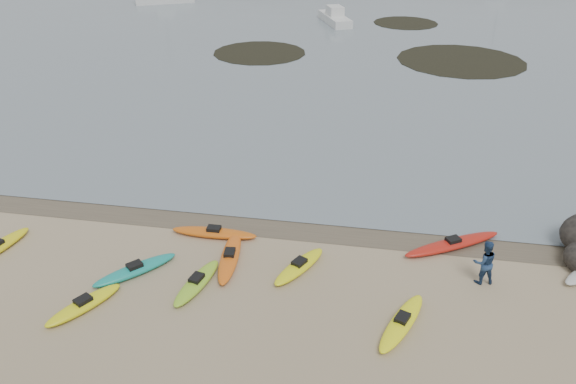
# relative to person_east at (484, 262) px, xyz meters

# --- Properties ---
(ground) EXTENTS (600.00, 600.00, 0.00)m
(ground) POSITION_rel_person_east_xyz_m (-7.79, 2.93, -0.89)
(ground) COLOR tan
(ground) RESTS_ON ground
(wet_sand) EXTENTS (60.00, 60.00, 0.00)m
(wet_sand) POSITION_rel_person_east_xyz_m (-7.79, 2.63, -0.88)
(wet_sand) COLOR brown
(wet_sand) RESTS_ON ground
(kayaks) EXTENTS (25.13, 9.01, 0.34)m
(kayaks) POSITION_rel_person_east_xyz_m (-8.06, -0.66, -0.72)
(kayaks) COLOR orange
(kayaks) RESTS_ON ground
(person_east) EXTENTS (0.99, 0.85, 1.77)m
(person_east) POSITION_rel_person_east_xyz_m (0.00, 0.00, 0.00)
(person_east) COLOR navy
(person_east) RESTS_ON ground
(kelp_mats) EXTENTS (26.59, 22.82, 0.04)m
(kelp_mats) POSITION_rel_person_east_xyz_m (-3.82, 33.52, -0.86)
(kelp_mats) COLOR black
(kelp_mats) RESTS_ON water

